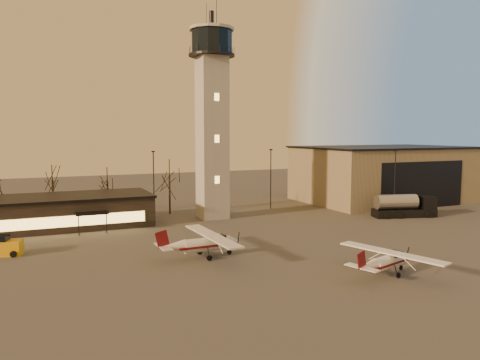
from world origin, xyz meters
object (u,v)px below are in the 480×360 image
at_px(terminal, 56,212).
at_px(fuel_truck, 404,208).
at_px(service_cart, 4,248).
at_px(hangar, 383,174).
at_px(cessna_front, 389,263).
at_px(cessna_rear, 209,246).
at_px(control_tower, 212,109).

height_order(terminal, fuel_truck, terminal).
bearing_deg(service_cart, hangar, 29.33).
relative_size(cessna_front, fuel_truck, 1.06).
bearing_deg(terminal, fuel_truck, -14.89).
relative_size(cessna_rear, fuel_truck, 1.22).
height_order(hangar, cessna_rear, hangar).
bearing_deg(hangar, control_tower, -173.69).
xyz_separation_m(cessna_rear, service_cart, (-19.46, 9.33, -0.32)).
bearing_deg(fuel_truck, service_cart, -163.69).
relative_size(cessna_front, service_cart, 2.80).
bearing_deg(control_tower, cessna_rear, -111.61).
relative_size(terminal, cessna_front, 2.42).
height_order(cessna_rear, service_cart, cessna_rear).
height_order(fuel_truck, service_cart, fuel_truck).
height_order(hangar, cessna_front, hangar).
height_order(terminal, cessna_front, terminal).
bearing_deg(cessna_rear, hangar, 27.16).
distance_m(terminal, cessna_front, 44.17).
relative_size(control_tower, cessna_rear, 2.71).
height_order(cessna_front, cessna_rear, cessna_rear).
distance_m(hangar, terminal, 58.11).
distance_m(control_tower, fuel_truck, 32.91).
bearing_deg(control_tower, hangar, 6.31).
xyz_separation_m(control_tower, cessna_rear, (-8.28, -20.91, -15.19)).
xyz_separation_m(fuel_truck, service_cart, (-54.89, -0.48, -0.58)).
bearing_deg(cessna_rear, control_tower, 66.21).
bearing_deg(cessna_rear, cessna_front, -45.34).
bearing_deg(cessna_front, terminal, 110.51).
bearing_deg(control_tower, cessna_front, -81.82).
distance_m(cessna_front, cessna_rear, 17.89).
xyz_separation_m(hangar, service_cart, (-63.74, -15.55, -4.34)).
xyz_separation_m(hangar, cessna_front, (-31.23, -37.12, -4.16)).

